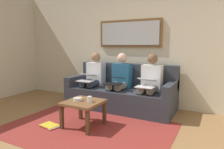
{
  "coord_description": "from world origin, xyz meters",
  "views": [
    {
      "loc": [
        -1.78,
        1.67,
        1.29
      ],
      "look_at": [
        0.0,
        -1.7,
        0.75
      ],
      "focal_mm": 32.8,
      "sensor_mm": 36.0,
      "label": 1
    }
  ],
  "objects": [
    {
      "name": "magazine_stack",
      "position": [
        0.55,
        -0.63,
        0.02
      ],
      "size": [
        0.33,
        0.25,
        0.03
      ],
      "color": "red",
      "rests_on": "ground_plane"
    },
    {
      "name": "laptop_black",
      "position": [
        0.0,
        -1.8,
        0.63
      ],
      "size": [
        0.33,
        0.32,
        0.14
      ],
      "color": "black"
    },
    {
      "name": "wall_rear",
      "position": [
        0.0,
        -2.6,
        1.3
      ],
      "size": [
        6.0,
        0.12,
        2.6
      ],
      "primitive_type": "cube",
      "color": "beige",
      "rests_on": "ground_plane"
    },
    {
      "name": "laptop_white",
      "position": [
        -0.64,
        -1.81,
        0.63
      ],
      "size": [
        0.32,
        0.36,
        0.15
      ],
      "color": "white"
    },
    {
      "name": "coffee_table",
      "position": [
        0.09,
        -0.9,
        0.35
      ],
      "size": [
        0.57,
        0.57,
        0.42
      ],
      "color": "brown",
      "rests_on": "ground_plane"
    },
    {
      "name": "laptop_silver",
      "position": [
        0.64,
        -1.81,
        0.63
      ],
      "size": [
        0.34,
        0.35,
        0.15
      ],
      "color": "silver"
    },
    {
      "name": "framed_mirror",
      "position": [
        0.0,
        -2.51,
        1.55
      ],
      "size": [
        1.43,
        0.05,
        0.59
      ],
      "color": "brown"
    },
    {
      "name": "cup",
      "position": [
        -0.03,
        -0.9,
        0.46
      ],
      "size": [
        0.07,
        0.07,
        0.09
      ],
      "primitive_type": "cylinder",
      "color": "silver",
      "rests_on": "coffee_table"
    },
    {
      "name": "couch",
      "position": [
        0.0,
        -2.12,
        0.31
      ],
      "size": [
        2.2,
        0.9,
        0.9
      ],
      "color": "#2D333D",
      "rests_on": "ground_plane"
    },
    {
      "name": "area_rug",
      "position": [
        0.0,
        -0.85,
        0.0
      ],
      "size": [
        2.6,
        1.8,
        0.01
      ],
      "primitive_type": "cube",
      "color": "maroon",
      "rests_on": "ground_plane"
    },
    {
      "name": "bowl",
      "position": [
        0.18,
        -0.87,
        0.44
      ],
      "size": [
        0.14,
        0.14,
        0.05
      ],
      "primitive_type": "cylinder",
      "color": "beige",
      "rests_on": "coffee_table"
    },
    {
      "name": "person_right",
      "position": [
        0.64,
        -2.05,
        0.61
      ],
      "size": [
        0.38,
        0.58,
        1.14
      ],
      "color": "silver",
      "rests_on": "couch"
    },
    {
      "name": "person_left",
      "position": [
        -0.64,
        -2.05,
        0.61
      ],
      "size": [
        0.38,
        0.58,
        1.14
      ],
      "color": "silver",
      "rests_on": "couch"
    },
    {
      "name": "person_middle",
      "position": [
        0.0,
        -2.05,
        0.61
      ],
      "size": [
        0.38,
        0.58,
        1.14
      ],
      "color": "#235B84",
      "rests_on": "couch"
    }
  ]
}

